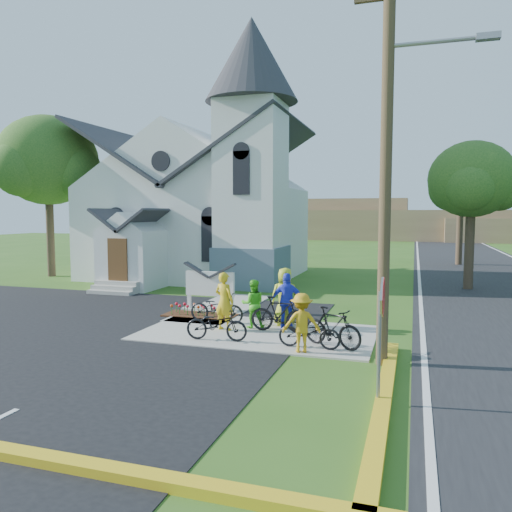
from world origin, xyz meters
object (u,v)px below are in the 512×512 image
(cyclist_1, at_px, (253,304))
(cyclist_4, at_px, (285,297))
(church_sign, at_px, (210,284))
(bike_2, at_px, (217,324))
(utility_pole, at_px, (389,139))
(cyclist_3, at_px, (302,323))
(cyclist_0, at_px, (224,301))
(bike_0, at_px, (217,308))
(cyclist_2, at_px, (287,301))
(bike_1, at_px, (280,314))
(bike_4, at_px, (309,332))
(bike_3, at_px, (332,327))
(stop_sign, at_px, (382,314))

(cyclist_1, bearing_deg, cyclist_4, -169.38)
(cyclist_4, bearing_deg, church_sign, -32.91)
(church_sign, relative_size, bike_2, 1.23)
(utility_pole, xyz_separation_m, cyclist_4, (-3.29, 3.10, -4.41))
(church_sign, bearing_deg, utility_pole, -35.60)
(church_sign, xyz_separation_m, cyclist_3, (4.44, -4.40, -0.20))
(cyclist_0, xyz_separation_m, cyclist_3, (2.81, -1.68, -0.13))
(bike_0, distance_m, cyclist_1, 1.44)
(cyclist_2, bearing_deg, bike_0, -16.11)
(utility_pole, bearing_deg, bike_1, 145.30)
(bike_2, distance_m, bike_4, 2.68)
(cyclist_1, height_order, cyclist_4, cyclist_4)
(cyclist_2, distance_m, bike_3, 2.45)
(bike_0, distance_m, bike_3, 4.54)
(cyclist_0, relative_size, bike_0, 0.97)
(utility_pole, relative_size, cyclist_0, 5.55)
(cyclist_0, relative_size, cyclist_2, 1.03)
(bike_0, distance_m, cyclist_2, 2.47)
(cyclist_1, xyz_separation_m, bike_1, (0.95, -0.30, -0.22))
(cyclist_1, distance_m, bike_3, 3.17)
(bike_1, relative_size, bike_2, 1.02)
(cyclist_0, height_order, cyclist_3, cyclist_0)
(bike_1, bearing_deg, bike_4, -141.06)
(cyclist_0, height_order, bike_0, cyclist_0)
(bike_0, bearing_deg, cyclist_1, -102.90)
(utility_pole, bearing_deg, cyclist_4, 136.71)
(church_sign, distance_m, cyclist_1, 3.22)
(bike_4, bearing_deg, bike_2, 91.39)
(bike_2, bearing_deg, bike_0, 16.74)
(bike_1, height_order, cyclist_2, cyclist_2)
(cyclist_3, bearing_deg, cyclist_1, -64.78)
(cyclist_2, relative_size, bike_4, 1.03)
(stop_sign, height_order, cyclist_4, stop_sign)
(bike_1, bearing_deg, cyclist_1, 72.56)
(utility_pole, bearing_deg, bike_2, 171.39)
(stop_sign, distance_m, cyclist_2, 6.36)
(bike_1, bearing_deg, stop_sign, -146.02)
(church_sign, xyz_separation_m, cyclist_2, (3.45, -1.96, -0.10))
(bike_1, distance_m, cyclist_3, 2.25)
(cyclist_3, bearing_deg, bike_3, -152.67)
(cyclist_0, xyz_separation_m, bike_4, (2.94, -1.28, -0.46))
(cyclist_2, bearing_deg, bike_3, 121.11)
(bike_3, bearing_deg, bike_2, 119.50)
(bike_3, bearing_deg, bike_0, 90.01)
(cyclist_2, xyz_separation_m, bike_4, (1.12, -2.04, -0.43))
(cyclist_3, xyz_separation_m, bike_4, (0.13, 0.40, -0.33))
(cyclist_3, bearing_deg, stop_sign, 108.85)
(bike_0, xyz_separation_m, bike_1, (2.32, -0.64, 0.05))
(bike_0, relative_size, cyclist_3, 1.21)
(cyclist_3, bearing_deg, bike_2, -26.42)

